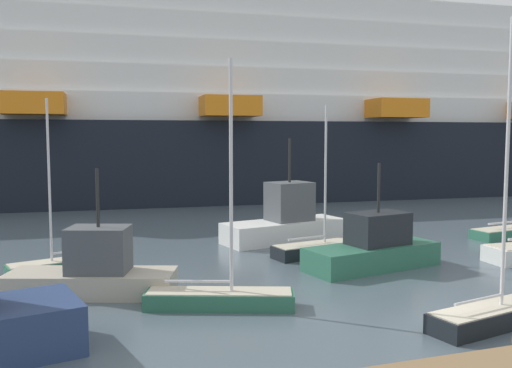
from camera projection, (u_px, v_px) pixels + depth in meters
The scene contains 9 objects.
ground_plane at pixel (433, 323), 17.27m from camera, with size 600.00×600.00×0.00m, color #4C5B66.
sailboat_0 at pixel (220, 295), 18.75m from camera, with size 5.15×2.82×8.34m.
sailboat_3 at pixel (318, 248), 26.89m from camera, with size 4.84×2.18×7.26m.
sailboat_6 at pixel (60, 262), 24.06m from camera, with size 4.50×2.33×7.39m.
sailboat_7 at pixel (493, 312), 16.95m from camera, with size 4.78×2.12×9.33m.
fishing_boat_0 at pixel (94, 271), 20.29m from camera, with size 6.40×3.87×4.64m.
fishing_boat_1 at pixel (286, 221), 30.54m from camera, with size 7.23×3.71×5.67m.
fishing_boat_3 at pixel (374, 248), 24.37m from camera, with size 6.51×3.35×4.62m.
cruise_ship at pixel (129, 112), 51.71m from camera, with size 128.33×26.48×24.85m.
Camera 1 is at (-10.57, -14.20, 5.85)m, focal length 38.92 mm.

